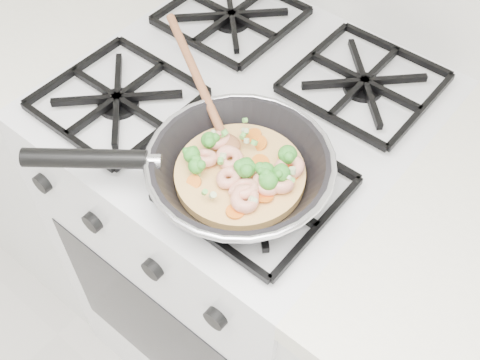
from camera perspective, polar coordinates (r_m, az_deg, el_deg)
The scene contains 3 objects.
stove at distance 1.36m, azimuth 0.17°, elevation -5.56°, with size 0.60×0.60×0.92m.
counter_left at distance 1.80m, azimuth -20.11°, elevation 8.27°, with size 1.00×0.60×0.90m.
skillet at distance 0.84m, azimuth -0.34°, elevation 1.11°, with size 0.41×0.35×0.10m.
Camera 1 is at (0.47, 1.12, 1.60)m, focal length 43.70 mm.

